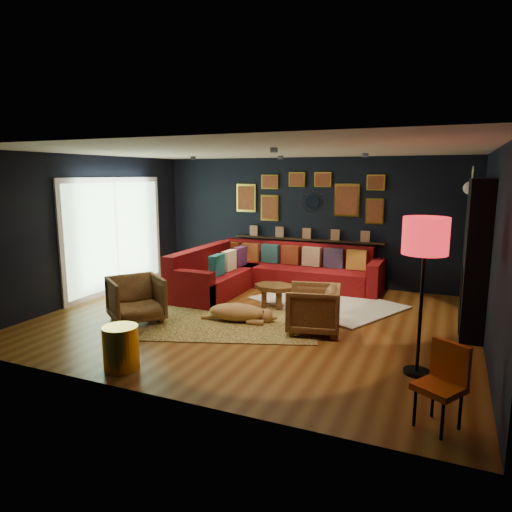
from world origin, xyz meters
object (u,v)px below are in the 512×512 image
at_px(armchair_right, 313,307).
at_px(orange_chair, 444,379).
at_px(armchair_left, 136,297).
at_px(gold_stool, 121,348).
at_px(coffee_table, 274,289).
at_px(pouf, 198,291).
at_px(dog, 237,309).
at_px(floor_lamp, 425,242).
at_px(sectional, 263,273).

bearing_deg(armchair_right, orange_chair, 30.00).
distance_m(armchair_left, gold_stool, 1.77).
xyz_separation_m(coffee_table, armchair_right, (0.95, -0.92, 0.05)).
bearing_deg(armchair_right, pouf, -117.61).
distance_m(coffee_table, armchair_right, 1.33).
distance_m(orange_chair, dog, 3.58).
bearing_deg(gold_stool, pouf, 102.21).
bearing_deg(armchair_left, floor_lamp, -56.84).
distance_m(coffee_table, dog, 0.98).
bearing_deg(orange_chair, floor_lamp, 135.83).
distance_m(sectional, pouf, 1.55).
bearing_deg(orange_chair, armchair_left, -165.74).
xyz_separation_m(pouf, gold_stool, (0.60, -2.77, 0.04)).
bearing_deg(dog, orange_chair, -44.00).
relative_size(coffee_table, gold_stool, 1.48).
distance_m(pouf, gold_stool, 2.83).
bearing_deg(armchair_left, sectional, 15.68).
distance_m(sectional, coffee_table, 1.29).
bearing_deg(armchair_right, sectional, -153.62).
relative_size(pouf, floor_lamp, 0.32).
xyz_separation_m(coffee_table, floor_lamp, (2.45, -1.82, 1.20)).
xyz_separation_m(floor_lamp, dog, (-2.71, 0.88, -1.32)).
height_order(gold_stool, dog, gold_stool).
height_order(armchair_right, floor_lamp, floor_lamp).
xyz_separation_m(sectional, armchair_left, (-1.03, -2.66, 0.07)).
relative_size(gold_stool, orange_chair, 0.66).
relative_size(sectional, gold_stool, 6.59).
relative_size(armchair_right, floor_lamp, 0.42).
height_order(floor_lamp, dog, floor_lamp).
bearing_deg(coffee_table, sectional, 120.82).
xyz_separation_m(armchair_right, dog, (-1.21, -0.02, -0.17)).
distance_m(sectional, floor_lamp, 4.44).
height_order(coffee_table, gold_stool, gold_stool).
relative_size(pouf, orange_chair, 0.75).
xyz_separation_m(coffee_table, gold_stool, (-0.75, -3.05, -0.07)).
relative_size(pouf, armchair_right, 0.78).
relative_size(armchair_left, orange_chair, 1.01).
distance_m(armchair_left, dog, 1.57).
height_order(pouf, dog, pouf).
bearing_deg(sectional, gold_stool, -91.20).
bearing_deg(orange_chair, coffee_table, 164.48).
height_order(coffee_table, pouf, pouf).
xyz_separation_m(coffee_table, pouf, (-1.35, -0.28, -0.10)).
distance_m(orange_chair, floor_lamp, 1.54).
height_order(coffee_table, armchair_right, armchair_right).
xyz_separation_m(sectional, dog, (0.40, -2.05, -0.12)).
bearing_deg(armchair_left, gold_stool, -110.97).
height_order(sectional, orange_chair, sectional).
xyz_separation_m(armchair_right, orange_chair, (1.78, -1.97, 0.08)).
bearing_deg(dog, coffee_table, 63.67).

